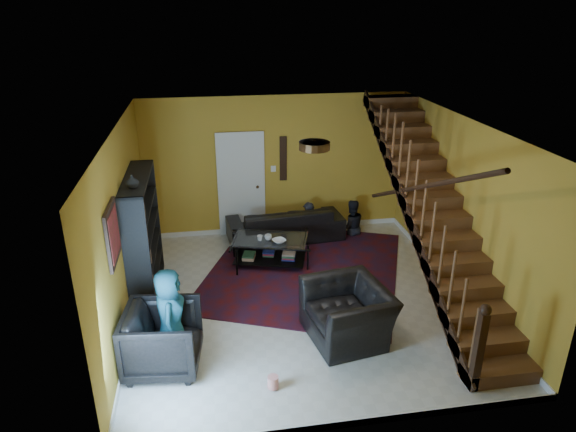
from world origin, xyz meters
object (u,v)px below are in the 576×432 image
Objects in this scene: sofa at (285,223)px; armchair_left at (163,339)px; armchair_right at (348,312)px; coffee_table at (270,249)px; bookshelf at (144,239)px.

sofa is 2.40× the size of armchair_left.
armchair_left is 0.80× the size of armchair_right.
armchair_left reaches higher than sofa.
armchair_left is at bearing -123.37° from coffee_table.
armchair_left is (-2.17, -3.64, 0.10)m from sofa.
armchair_right is (0.35, -3.37, 0.05)m from sofa.
armchair_left is (0.35, -1.94, -0.53)m from bookshelf.
bookshelf is 2.29m from coffee_table.
bookshelf reaches higher than armchair_right.
bookshelf is 3.37m from armchair_right.
bookshelf is 2.11× the size of armchair_left.
sofa is 4.24m from armchair_left.
coffee_table is at bearing 18.04° from bookshelf.
armchair_right is (2.87, -1.67, -0.58)m from bookshelf.
armchair_right reaches higher than coffee_table.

